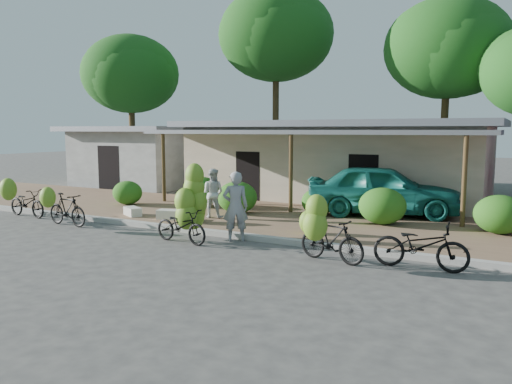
# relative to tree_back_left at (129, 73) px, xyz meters

# --- Properties ---
(ground) EXTENTS (100.00, 100.00, 0.00)m
(ground) POSITION_rel_tree_back_left_xyz_m (13.69, -13.11, -6.32)
(ground) COLOR #3E3B39
(ground) RESTS_ON ground
(sidewalk) EXTENTS (60.00, 6.00, 0.12)m
(sidewalk) POSITION_rel_tree_back_left_xyz_m (13.69, -8.11, -6.26)
(sidewalk) COLOR #856448
(sidewalk) RESTS_ON ground
(curb) EXTENTS (60.00, 0.25, 0.15)m
(curb) POSITION_rel_tree_back_left_xyz_m (13.69, -11.11, -6.24)
(curb) COLOR #A8A399
(curb) RESTS_ON ground
(shop_main) EXTENTS (13.00, 8.50, 3.35)m
(shop_main) POSITION_rel_tree_back_left_xyz_m (13.69, -2.18, -4.59)
(shop_main) COLOR beige
(shop_main) RESTS_ON ground
(shop_grey) EXTENTS (7.00, 6.00, 3.15)m
(shop_grey) POSITION_rel_tree_back_left_xyz_m (2.69, -2.12, -4.70)
(shop_grey) COLOR #AFB0AA
(shop_grey) RESTS_ON ground
(tree_back_left) EXTENTS (5.73, 5.65, 8.47)m
(tree_back_left) POSITION_rel_tree_back_left_xyz_m (0.00, 0.00, 0.00)
(tree_back_left) COLOR brown
(tree_back_left) RESTS_ON ground
(tree_far_center) EXTENTS (6.43, 6.41, 10.78)m
(tree_far_center) POSITION_rel_tree_back_left_xyz_m (8.00, 3.00, 2.00)
(tree_far_center) COLOR brown
(tree_far_center) RESTS_ON ground
(tree_center_right) EXTENTS (6.08, 6.04, 9.30)m
(tree_center_right) POSITION_rel_tree_back_left_xyz_m (17.00, 3.50, 0.67)
(tree_center_right) COLOR brown
(tree_center_right) RESTS_ON ground
(hedge_0) EXTENTS (1.17, 1.05, 0.91)m
(hedge_0) POSITION_rel_tree_back_left_xyz_m (7.43, -8.40, -5.74)
(hedge_0) COLOR #125113
(hedge_0) RESTS_ON sidewalk
(hedge_1) EXTENTS (1.43, 1.29, 1.11)m
(hedge_1) POSITION_rel_tree_back_left_xyz_m (10.19, -7.39, -5.64)
(hedge_1) COLOR #125113
(hedge_1) RESTS_ON sidewalk
(hedge_2) EXTENTS (1.41, 1.27, 1.10)m
(hedge_2) POSITION_rel_tree_back_left_xyz_m (12.18, -8.13, -5.65)
(hedge_2) COLOR #125113
(hedge_2) RESTS_ON sidewalk
(hedge_3) EXTENTS (1.16, 1.04, 0.90)m
(hedge_3) POSITION_rel_tree_back_left_xyz_m (14.78, -7.14, -5.75)
(hedge_3) COLOR #125113
(hedge_3) RESTS_ON sidewalk
(hedge_4) EXTENTS (1.44, 1.29, 1.12)m
(hedge_4) POSITION_rel_tree_back_left_xyz_m (17.10, -7.77, -5.64)
(hedge_4) COLOR #125113
(hedge_4) RESTS_ON sidewalk
(hedge_5) EXTENTS (1.38, 1.25, 1.08)m
(hedge_5) POSITION_rel_tree_back_left_xyz_m (20.31, -7.61, -5.66)
(hedge_5) COLOR #125113
(hedge_5) RESTS_ON sidewalk
(bike_far_left) EXTENTS (1.89, 1.29, 1.40)m
(bike_far_left) POSITION_rel_tree_back_left_xyz_m (5.84, -11.73, -5.74)
(bike_far_left) COLOR black
(bike_far_left) RESTS_ON ground
(bike_left) EXTENTS (1.73, 1.16, 1.29)m
(bike_left) POSITION_rel_tree_back_left_xyz_m (8.36, -12.18, -5.74)
(bike_left) COLOR black
(bike_left) RESTS_ON ground
(bike_center) EXTENTS (1.78, 1.22, 2.09)m
(bike_center) POSITION_rel_tree_back_left_xyz_m (12.96, -12.05, -5.51)
(bike_center) COLOR black
(bike_center) RESTS_ON ground
(bike_right) EXTENTS (1.75, 1.30, 1.60)m
(bike_right) POSITION_rel_tree_back_left_xyz_m (17.05, -12.38, -5.65)
(bike_right) COLOR black
(bike_right) RESTS_ON ground
(bike_far_right) EXTENTS (2.02, 0.78, 1.05)m
(bike_far_right) POSITION_rel_tree_back_left_xyz_m (18.98, -11.90, -5.79)
(bike_far_right) COLOR black
(bike_far_right) RESTS_ON ground
(loose_banana_a) EXTENTS (0.57, 0.48, 0.71)m
(loose_banana_a) POSITION_rel_tree_back_left_xyz_m (11.94, -10.19, -5.84)
(loose_banana_a) COLOR #7AA429
(loose_banana_a) RESTS_ON sidewalk
(loose_banana_b) EXTENTS (0.47, 0.40, 0.59)m
(loose_banana_b) POSITION_rel_tree_back_left_xyz_m (11.98, -10.35, -5.90)
(loose_banana_b) COLOR #7AA429
(loose_banana_b) RESTS_ON sidewalk
(loose_banana_c) EXTENTS (0.52, 0.44, 0.65)m
(loose_banana_c) POSITION_rel_tree_back_left_xyz_m (15.65, -10.12, -5.87)
(loose_banana_c) COLOR #7AA429
(loose_banana_c) RESTS_ON sidewalk
(sack_near) EXTENTS (0.92, 0.60, 0.30)m
(sack_near) POSITION_rel_tree_back_left_xyz_m (10.89, -10.16, -6.05)
(sack_near) COLOR silver
(sack_near) RESTS_ON sidewalk
(sack_far) EXTENTS (0.84, 0.68, 0.28)m
(sack_far) POSITION_rel_tree_back_left_xyz_m (9.34, -10.22, -6.06)
(sack_far) COLOR silver
(sack_far) RESTS_ON sidewalk
(vendor) EXTENTS (0.82, 0.76, 1.89)m
(vendor) POSITION_rel_tree_back_left_xyz_m (14.10, -11.45, -5.37)
(vendor) COLOR gray
(vendor) RESTS_ON ground
(bystander) EXTENTS (0.89, 0.76, 1.61)m
(bystander) POSITION_rel_tree_back_left_xyz_m (11.90, -9.23, -5.39)
(bystander) COLOR beige
(bystander) RESTS_ON sidewalk
(teal_van) EXTENTS (5.38, 3.26, 1.71)m
(teal_van) POSITION_rel_tree_back_left_xyz_m (16.67, -6.11, -5.34)
(teal_van) COLOR #176A5F
(teal_van) RESTS_ON sidewalk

